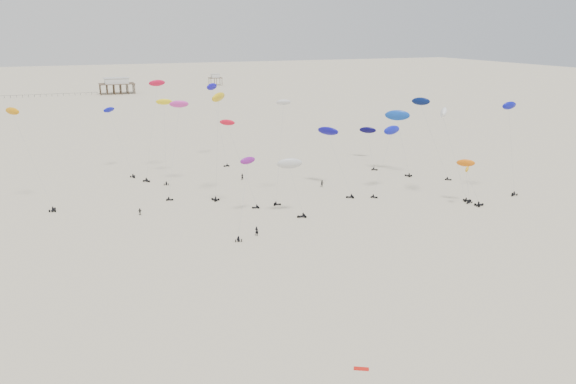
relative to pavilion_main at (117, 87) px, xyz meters
name	(u,v)px	position (x,y,z in m)	size (l,w,h in m)	color
ground_plane	(182,134)	(10.00, -150.00, -4.22)	(900.00, 900.00, 0.00)	beige
pavilion_main	(117,87)	(0.00, 0.00, 0.00)	(21.00, 13.00, 9.80)	brown
pavilion_small	(215,80)	(70.00, 30.00, -0.74)	(9.00, 7.00, 8.00)	brown
pier_fence	(26,96)	(-52.00, 0.00, -3.45)	(80.20, 0.20, 1.50)	black
rig_0	(155,106)	(-8.10, -209.08, 14.73)	(9.46, 13.11, 26.63)	black
rig_1	(245,184)	(2.21, -257.52, 4.22)	(9.50, 16.54, 19.09)	black
rig_2	(236,148)	(3.32, -247.66, 9.78)	(8.24, 4.69, 20.42)	black
rig_3	(116,128)	(-18.24, -203.01, 8.15)	(6.97, 14.71, 20.04)	black
rig_4	(368,134)	(55.11, -215.13, 3.66)	(9.51, 18.41, 17.44)	black
rig_5	(27,146)	(-39.46, -229.27, 9.80)	(9.18, 11.78, 23.03)	black
rig_6	(178,115)	(-4.79, -224.75, 14.14)	(9.46, 15.43, 24.06)	black
rig_7	(281,133)	(15.29, -244.48, 11.65)	(7.06, 8.32, 23.58)	black
rig_8	(218,113)	(1.94, -238.30, 16.11)	(6.08, 6.30, 25.35)	black
rig_10	(214,96)	(11.36, -197.37, 15.17)	(4.87, 15.45, 24.45)	black
rig_11	(475,190)	(53.99, -266.16, -0.38)	(5.90, 3.35, 9.44)	black
rig_12	(510,126)	(67.81, -260.33, 12.42)	(4.78, 5.47, 22.65)	black
rig_13	(330,138)	(30.49, -239.18, 8.48)	(5.58, 16.34, 17.54)	black
rig_14	(446,122)	(50.96, -257.95, 14.04)	(8.22, 9.01, 21.86)	black
rig_15	(398,120)	(54.22, -232.70, 10.73)	(7.05, 9.74, 17.83)	black
rig_16	(164,119)	(-6.53, -214.65, 11.80)	(5.26, 11.64, 21.86)	black
rig_17	(291,171)	(12.88, -256.75, 5.67)	(5.81, 4.97, 12.87)	black
rig_18	(466,171)	(53.78, -263.06, 3.49)	(4.22, 3.80, 10.51)	black
rig_19	(390,137)	(42.18, -248.18, 9.58)	(10.41, 6.87, 17.03)	black
rig_20	(424,111)	(57.77, -239.51, 13.81)	(9.16, 9.49, 22.07)	black
spectator_0	(257,236)	(1.83, -265.93, -4.22)	(0.82, 0.56, 2.24)	black
spectator_1	(322,187)	(28.70, -238.62, -4.22)	(1.01, 0.59, 2.06)	black
spectator_2	(140,215)	(-17.87, -244.58, -4.22)	(1.10, 0.59, 1.87)	black
spectator_3	(242,180)	(11.56, -224.62, -4.22)	(0.77, 0.53, 2.10)	black
grounded_kite_b	(361,369)	(-0.78, -313.21, -4.22)	(1.80, 0.70, 0.07)	red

